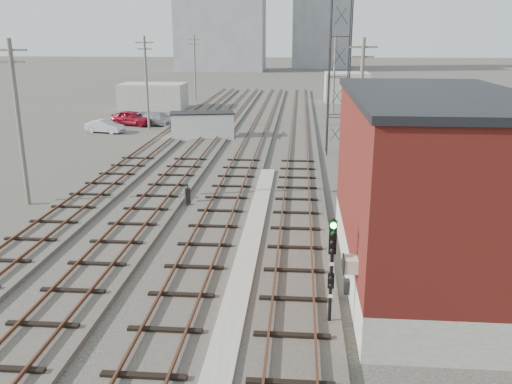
# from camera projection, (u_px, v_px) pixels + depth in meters

# --- Properties ---
(ground) EXTENTS (320.00, 320.00, 0.00)m
(ground) POSITION_uv_depth(u_px,v_px,m) (279.00, 110.00, 67.71)
(ground) COLOR #282621
(ground) RESTS_ON ground
(track_right) EXTENTS (3.20, 90.00, 0.39)m
(track_right) POSITION_uv_depth(u_px,v_px,m) (298.00, 142.00, 47.40)
(track_right) COLOR #332D28
(track_right) RESTS_ON ground
(track_mid_right) EXTENTS (3.20, 90.00, 0.39)m
(track_mid_right) POSITION_uv_depth(u_px,v_px,m) (253.00, 141.00, 47.71)
(track_mid_right) COLOR #332D28
(track_mid_right) RESTS_ON ground
(track_mid_left) EXTENTS (3.20, 90.00, 0.39)m
(track_mid_left) POSITION_uv_depth(u_px,v_px,m) (208.00, 141.00, 48.02)
(track_mid_left) COLOR #332D28
(track_mid_left) RESTS_ON ground
(track_left) EXTENTS (3.20, 90.00, 0.39)m
(track_left) POSITION_uv_depth(u_px,v_px,m) (164.00, 140.00, 48.33)
(track_left) COLOR #332D28
(track_left) RESTS_ON ground
(platform_curb) EXTENTS (0.90, 28.00, 0.26)m
(platform_curb) POSITION_uv_depth(u_px,v_px,m) (249.00, 250.00, 23.63)
(platform_curb) COLOR gray
(platform_curb) RESTS_ON ground
(brick_building) EXTENTS (6.54, 12.20, 7.22)m
(brick_building) POSITION_uv_depth(u_px,v_px,m) (430.00, 189.00, 20.19)
(brick_building) COLOR gray
(brick_building) RESTS_ON ground
(lattice_tower) EXTENTS (1.60, 1.60, 15.00)m
(lattice_tower) POSITION_uv_depth(u_px,v_px,m) (340.00, 57.00, 41.26)
(lattice_tower) COLOR black
(lattice_tower) RESTS_ON ground
(utility_pole_left_a) EXTENTS (1.80, 0.24, 9.00)m
(utility_pole_left_a) POSITION_uv_depth(u_px,v_px,m) (19.00, 119.00, 29.08)
(utility_pole_left_a) COLOR #595147
(utility_pole_left_a) RESTS_ON ground
(utility_pole_left_b) EXTENTS (1.80, 0.24, 9.00)m
(utility_pole_left_b) POSITION_uv_depth(u_px,v_px,m) (146.00, 81.00, 52.99)
(utility_pole_left_b) COLOR #595147
(utility_pole_left_b) RESTS_ON ground
(utility_pole_left_c) EXTENTS (1.80, 0.24, 9.00)m
(utility_pole_left_c) POSITION_uv_depth(u_px,v_px,m) (195.00, 66.00, 76.90)
(utility_pole_left_c) COLOR #595147
(utility_pole_left_c) RESTS_ON ground
(utility_pole_right_a) EXTENTS (1.80, 0.24, 9.00)m
(utility_pole_right_a) POSITION_uv_depth(u_px,v_px,m) (360.00, 104.00, 35.24)
(utility_pole_right_a) COLOR #595147
(utility_pole_right_a) RESTS_ON ground
(utility_pole_right_b) EXTENTS (1.80, 0.24, 9.00)m
(utility_pole_right_b) POSITION_uv_depth(u_px,v_px,m) (334.00, 73.00, 63.94)
(utility_pole_right_b) COLOR #595147
(utility_pole_right_b) RESTS_ON ground
(apartment_left) EXTENTS (22.00, 14.00, 30.00)m
(apartment_left) POSITION_uv_depth(u_px,v_px,m) (221.00, 10.00, 136.64)
(apartment_left) COLOR gray
(apartment_left) RESTS_ON ground
(apartment_right) EXTENTS (16.00, 12.00, 26.00)m
(apartment_right) POSITION_uv_depth(u_px,v_px,m) (322.00, 19.00, 149.52)
(apartment_right) COLOR gray
(apartment_right) RESTS_ON ground
(shed_left) EXTENTS (8.00, 5.00, 3.20)m
(shed_left) POSITION_uv_depth(u_px,v_px,m) (153.00, 96.00, 68.51)
(shed_left) COLOR gray
(shed_left) RESTS_ON ground
(shed_right) EXTENTS (6.00, 6.00, 4.00)m
(shed_right) POSITION_uv_depth(u_px,v_px,m) (346.00, 87.00, 76.01)
(shed_right) COLOR gray
(shed_right) RESTS_ON ground
(signal_mast) EXTENTS (0.40, 0.40, 3.71)m
(signal_mast) POSITION_uv_depth(u_px,v_px,m) (332.00, 266.00, 17.14)
(signal_mast) COLOR gray
(signal_mast) RESTS_ON ground
(switch_stand) EXTENTS (0.35, 0.35, 1.15)m
(switch_stand) POSITION_uv_depth(u_px,v_px,m) (188.00, 195.00, 30.18)
(switch_stand) COLOR black
(switch_stand) RESTS_ON ground
(site_trailer) EXTENTS (6.13, 3.62, 2.42)m
(site_trailer) POSITION_uv_depth(u_px,v_px,m) (202.00, 125.00, 49.20)
(site_trailer) COLOR white
(site_trailer) RESTS_ON ground
(car_red) EXTENTS (4.90, 3.15, 1.55)m
(car_red) POSITION_uv_depth(u_px,v_px,m) (132.00, 118.00, 56.42)
(car_red) COLOR maroon
(car_red) RESTS_ON ground
(car_silver) EXTENTS (3.99, 2.19, 1.25)m
(car_silver) POSITION_uv_depth(u_px,v_px,m) (105.00, 126.00, 52.23)
(car_silver) COLOR #ABACB3
(car_silver) RESTS_ON ground
(car_grey) EXTENTS (4.94, 2.90, 1.34)m
(car_grey) POSITION_uv_depth(u_px,v_px,m) (160.00, 119.00, 56.28)
(car_grey) COLOR gray
(car_grey) RESTS_ON ground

